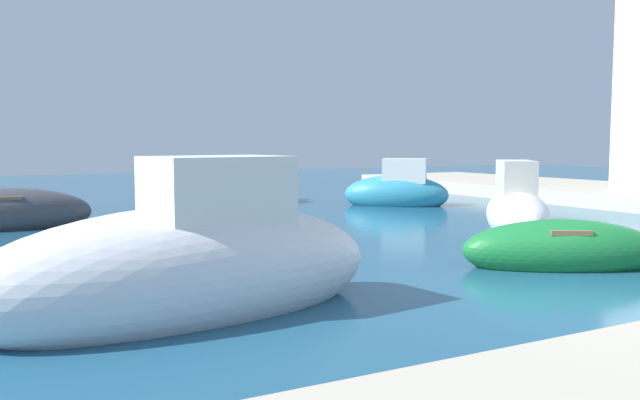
{
  "coord_description": "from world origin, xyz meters",
  "views": [
    {
      "loc": [
        -7.61,
        -5.81,
        2.11
      ],
      "look_at": [
        0.09,
        8.21,
        0.72
      ],
      "focal_mm": 37.65,
      "sensor_mm": 36.0,
      "label": 1
    }
  ],
  "objects_px": {
    "moored_boat_4": "(253,208)",
    "moored_boat_9": "(397,191)",
    "moored_boat_0": "(517,210)",
    "moored_boat_7": "(257,192)",
    "moored_boat_1": "(5,214)",
    "moored_boat_3": "(562,250)",
    "moored_boat_2": "(190,268)"
  },
  "relations": [
    {
      "from": "moored_boat_3",
      "to": "moored_boat_2",
      "type": "bearing_deg",
      "value": -151.23
    },
    {
      "from": "moored_boat_9",
      "to": "moored_boat_0",
      "type": "bearing_deg",
      "value": 121.0
    },
    {
      "from": "moored_boat_3",
      "to": "moored_boat_0",
      "type": "bearing_deg",
      "value": 82.83
    },
    {
      "from": "moored_boat_2",
      "to": "moored_boat_4",
      "type": "bearing_deg",
      "value": -125.6
    },
    {
      "from": "moored_boat_0",
      "to": "moored_boat_4",
      "type": "distance_m",
      "value": 6.66
    },
    {
      "from": "moored_boat_0",
      "to": "moored_boat_9",
      "type": "xyz_separation_m",
      "value": [
        1.07,
        6.46,
        0.0
      ]
    },
    {
      "from": "moored_boat_4",
      "to": "moored_boat_3",
      "type": "bearing_deg",
      "value": 11.81
    },
    {
      "from": "moored_boat_4",
      "to": "moored_boat_9",
      "type": "distance_m",
      "value": 6.4
    },
    {
      "from": "moored_boat_1",
      "to": "moored_boat_4",
      "type": "bearing_deg",
      "value": 165.91
    },
    {
      "from": "moored_boat_2",
      "to": "moored_boat_9",
      "type": "distance_m",
      "value": 14.68
    },
    {
      "from": "moored_boat_0",
      "to": "moored_boat_4",
      "type": "relative_size",
      "value": 1.05
    },
    {
      "from": "moored_boat_4",
      "to": "moored_boat_0",
      "type": "bearing_deg",
      "value": 46.49
    },
    {
      "from": "moored_boat_1",
      "to": "moored_boat_9",
      "type": "distance_m",
      "value": 11.87
    },
    {
      "from": "moored_boat_7",
      "to": "moored_boat_4",
      "type": "bearing_deg",
      "value": -141.86
    },
    {
      "from": "moored_boat_1",
      "to": "moored_boat_3",
      "type": "relative_size",
      "value": 1.18
    },
    {
      "from": "moored_boat_0",
      "to": "moored_boat_7",
      "type": "xyz_separation_m",
      "value": [
        -2.7,
        9.4,
        -0.08
      ]
    },
    {
      "from": "moored_boat_0",
      "to": "moored_boat_2",
      "type": "distance_m",
      "value": 10.13
    },
    {
      "from": "moored_boat_0",
      "to": "moored_boat_2",
      "type": "xyz_separation_m",
      "value": [
        -9.36,
        -3.87,
        0.1
      ]
    },
    {
      "from": "moored_boat_2",
      "to": "moored_boat_9",
      "type": "relative_size",
      "value": 1.55
    },
    {
      "from": "moored_boat_4",
      "to": "moored_boat_7",
      "type": "distance_m",
      "value": 5.49
    },
    {
      "from": "moored_boat_2",
      "to": "moored_boat_4",
      "type": "distance_m",
      "value": 9.37
    },
    {
      "from": "moored_boat_1",
      "to": "moored_boat_9",
      "type": "xyz_separation_m",
      "value": [
        11.87,
        0.29,
        0.12
      ]
    },
    {
      "from": "moored_boat_0",
      "to": "moored_boat_9",
      "type": "height_order",
      "value": "moored_boat_0"
    },
    {
      "from": "moored_boat_1",
      "to": "moored_boat_7",
      "type": "relative_size",
      "value": 0.98
    },
    {
      "from": "moored_boat_1",
      "to": "moored_boat_2",
      "type": "relative_size",
      "value": 0.74
    },
    {
      "from": "moored_boat_1",
      "to": "moored_boat_3",
      "type": "xyz_separation_m",
      "value": [
        7.86,
        -10.12,
        -0.06
      ]
    },
    {
      "from": "moored_boat_4",
      "to": "moored_boat_9",
      "type": "xyz_separation_m",
      "value": [
        6.06,
        2.05,
        0.08
      ]
    },
    {
      "from": "moored_boat_1",
      "to": "moored_boat_4",
      "type": "distance_m",
      "value": 6.07
    },
    {
      "from": "moored_boat_7",
      "to": "moored_boat_9",
      "type": "height_order",
      "value": "moored_boat_9"
    },
    {
      "from": "moored_boat_2",
      "to": "moored_boat_3",
      "type": "distance_m",
      "value": 6.43
    },
    {
      "from": "moored_boat_2",
      "to": "moored_boat_7",
      "type": "bearing_deg",
      "value": -124.42
    },
    {
      "from": "moored_boat_2",
      "to": "moored_boat_4",
      "type": "relative_size",
      "value": 1.38
    }
  ]
}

